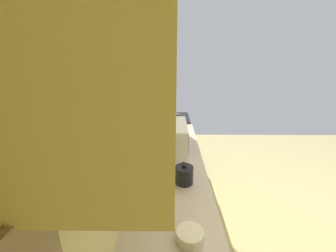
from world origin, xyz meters
TOP-DOWN VIEW (x-y plane):
  - ground_plane at (0.00, 0.00)m, footprint 6.10×6.10m
  - wall_back at (0.00, 1.66)m, footprint 3.93×0.12m
  - counter_run at (-0.31, 1.30)m, footprint 3.18×0.64m
  - upper_cabinets at (-0.31, 1.45)m, footprint 2.10×0.31m
  - oven_range at (1.57, 1.30)m, footprint 0.58×0.63m
  - microwave at (0.45, 1.31)m, footprint 0.54×0.39m
  - bowl at (-0.73, 1.18)m, footprint 0.16×0.16m
  - kettle at (-0.17, 1.18)m, footprint 0.20×0.15m

SIDE VIEW (x-z plane):
  - ground_plane at x=0.00m, z-range 0.00..0.00m
  - counter_run at x=-0.31m, z-range 0.00..0.88m
  - oven_range at x=1.57m, z-range -0.07..0.99m
  - bowl at x=-0.73m, z-range 0.88..0.94m
  - kettle at x=-0.17m, z-range 0.87..1.04m
  - microwave at x=0.45m, z-range 0.88..1.17m
  - wall_back at x=0.00m, z-range 0.00..2.70m
  - upper_cabinets at x=-0.31m, z-range 1.59..2.22m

